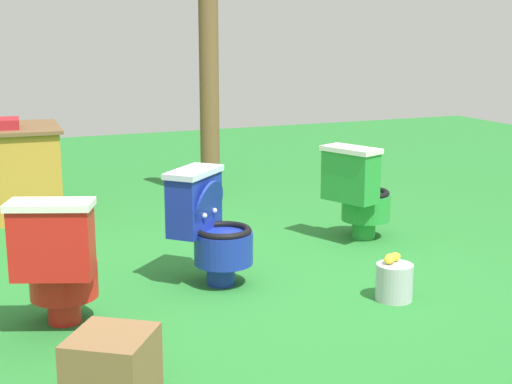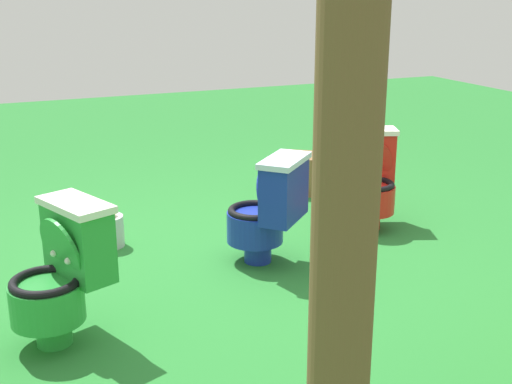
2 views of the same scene
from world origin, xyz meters
The scene contains 7 objects.
ground centered at (0.00, 0.00, 0.00)m, with size 14.00×14.00×0.00m, color #26752D.
toilet_green centered at (1.16, 0.67, 0.37)m, with size 0.61×0.56×0.73m.
toilet_red centered at (-1.19, -0.19, 0.37)m, with size 0.56×0.61×0.73m.
toilet_blue centered at (-0.20, 0.18, 0.37)m, with size 0.63×0.63×0.73m.
wooden_post centered at (0.62, 2.48, 0.97)m, with size 0.18×0.18×1.94m, color brown.
small_crate centered at (-1.12, -1.17, 0.17)m, with size 0.33×0.35×0.33m, color brown.
lemon_bucket centered at (0.70, -0.53, 0.12)m, with size 0.22×0.22×0.28m.
Camera 1 is at (-1.72, -4.13, 1.60)m, focal length 52.99 mm.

